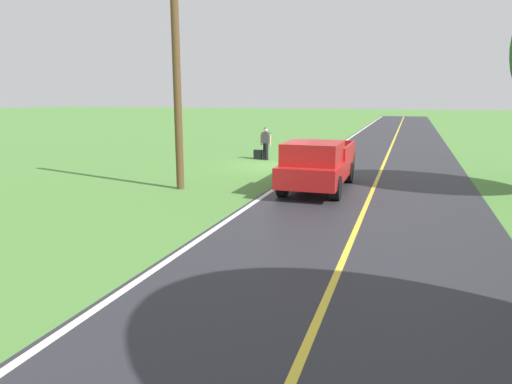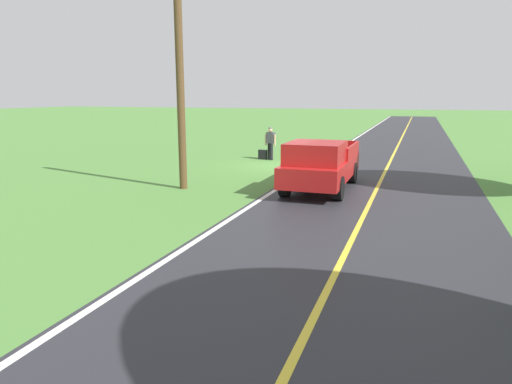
# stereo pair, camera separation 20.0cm
# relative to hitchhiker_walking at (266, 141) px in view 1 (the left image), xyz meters

# --- Properties ---
(ground_plane) EXTENTS (200.00, 200.00, 0.00)m
(ground_plane) POSITION_rel_hitchhiker_walking_xyz_m (-1.45, 1.87, -0.98)
(ground_plane) COLOR #4C7F38
(road_surface) EXTENTS (7.25, 120.00, 0.00)m
(road_surface) POSITION_rel_hitchhiker_walking_xyz_m (-6.10, 1.87, -0.98)
(road_surface) COLOR #28282D
(road_surface) RESTS_ON ground
(lane_edge_line) EXTENTS (0.16, 117.60, 0.00)m
(lane_edge_line) POSITION_rel_hitchhiker_walking_xyz_m (-2.66, 1.87, -0.98)
(lane_edge_line) COLOR silver
(lane_edge_line) RESTS_ON ground
(lane_centre_line) EXTENTS (0.14, 117.60, 0.00)m
(lane_centre_line) POSITION_rel_hitchhiker_walking_xyz_m (-6.10, 1.87, -0.98)
(lane_centre_line) COLOR gold
(lane_centre_line) RESTS_ON ground
(hitchhiker_walking) EXTENTS (0.62, 0.53, 1.75)m
(hitchhiker_walking) POSITION_rel_hitchhiker_walking_xyz_m (0.00, 0.00, 0.00)
(hitchhiker_walking) COLOR black
(hitchhiker_walking) RESTS_ON ground
(suitcase_carried) EXTENTS (0.48, 0.24, 0.51)m
(suitcase_carried) POSITION_rel_hitchhiker_walking_xyz_m (0.43, 0.04, -0.72)
(suitcase_carried) COLOR black
(suitcase_carried) RESTS_ON ground
(pickup_truck_passing) EXTENTS (2.12, 5.41, 1.82)m
(pickup_truck_passing) POSITION_rel_hitchhiker_walking_xyz_m (-4.17, 7.21, -0.01)
(pickup_truck_passing) COLOR #B21919
(pickup_truck_passing) RESTS_ON ground
(utility_pole_roadside) EXTENTS (0.28, 0.28, 8.44)m
(utility_pole_roadside) POSITION_rel_hitchhiker_walking_xyz_m (0.64, 8.55, 3.24)
(utility_pole_roadside) COLOR brown
(utility_pole_roadside) RESTS_ON ground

